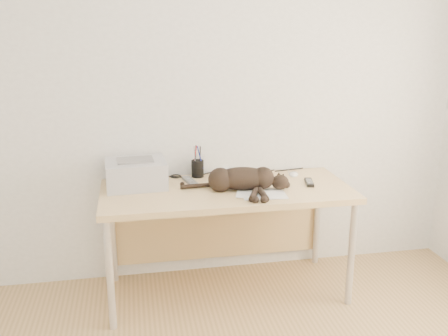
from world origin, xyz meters
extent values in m
plane|color=white|center=(0.00, 1.75, 1.30)|extent=(3.50, 0.00, 3.50)
cube|color=#DFBF82|center=(0.00, 1.39, 0.72)|extent=(1.60, 0.70, 0.04)
cylinder|color=silver|center=(-0.75, 1.09, 0.35)|extent=(0.04, 0.04, 0.70)
cylinder|color=silver|center=(0.75, 1.09, 0.35)|extent=(0.04, 0.04, 0.70)
cylinder|color=silver|center=(-0.75, 1.69, 0.35)|extent=(0.04, 0.04, 0.70)
cylinder|color=silver|center=(0.75, 1.69, 0.35)|extent=(0.04, 0.04, 0.70)
cube|color=#DFBF82|center=(0.00, 1.72, 0.40)|extent=(1.48, 0.02, 0.60)
cube|color=#A3A3A8|center=(-0.57, 1.55, 0.83)|extent=(0.40, 0.35, 0.17)
cube|color=black|center=(-0.57, 1.55, 0.83)|extent=(0.32, 0.04, 0.10)
cube|color=slate|center=(-0.57, 1.55, 0.92)|extent=(0.24, 0.18, 0.01)
cube|color=white|center=(0.20, 1.22, 0.74)|extent=(0.29, 0.21, 0.00)
cube|color=white|center=(0.17, 1.24, 0.74)|extent=(0.31, 0.26, 0.00)
ellipsoid|color=black|center=(0.10, 1.34, 0.81)|extent=(0.38, 0.21, 0.15)
sphere|color=black|center=(-0.05, 1.36, 0.81)|extent=(0.16, 0.16, 0.16)
ellipsoid|color=black|center=(0.33, 1.29, 0.79)|extent=(0.13, 0.12, 0.10)
cone|color=black|center=(0.33, 1.33, 0.83)|extent=(0.05, 0.06, 0.05)
cone|color=black|center=(0.35, 1.32, 0.83)|extent=(0.05, 0.06, 0.05)
cylinder|color=black|center=(0.13, 1.20, 0.76)|extent=(0.08, 0.21, 0.04)
cylinder|color=black|center=(0.18, 1.19, 0.76)|extent=(0.08, 0.21, 0.04)
cylinder|color=black|center=(-0.18, 1.44, 0.75)|extent=(0.23, 0.07, 0.03)
imported|color=white|center=(0.05, 1.59, 0.78)|extent=(0.12, 0.12, 0.08)
cylinder|color=black|center=(-0.15, 1.68, 0.80)|extent=(0.09, 0.09, 0.12)
cylinder|color=#990C0C|center=(-0.16, 1.68, 0.88)|extent=(0.01, 0.01, 0.16)
cylinder|color=navy|center=(-0.14, 1.69, 0.88)|extent=(0.01, 0.01, 0.16)
cylinder|color=black|center=(-0.15, 1.67, 0.88)|extent=(0.01, 0.01, 0.16)
cube|color=slate|center=(-0.22, 1.56, 0.75)|extent=(0.09, 0.19, 0.02)
cube|color=black|center=(0.56, 1.38, 0.75)|extent=(0.08, 0.17, 0.02)
ellipsoid|color=silver|center=(0.52, 1.59, 0.76)|extent=(0.10, 0.12, 0.03)
camera|label=1|loc=(-0.58, -1.60, 1.75)|focal=40.00mm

